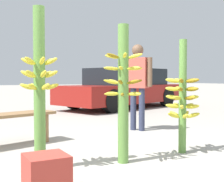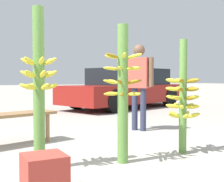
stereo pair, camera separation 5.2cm
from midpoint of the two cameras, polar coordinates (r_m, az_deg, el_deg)
name	(u,v)px [view 1 (the left image)]	position (r m, az deg, el deg)	size (l,w,h in m)	color
ground_plane	(131,169)	(3.34, 3.12, -14.12)	(80.00, 80.00, 0.00)	#9E998E
banana_stalk_left	(39,86)	(3.27, -13.57, 0.87)	(0.39, 0.40, 1.67)	#5B8C3D
banana_stalk_center	(123,90)	(3.46, 1.64, 0.15)	(0.46, 0.45, 1.54)	#5B8C3D
banana_stalk_right	(183,97)	(4.03, 12.43, -1.07)	(0.44, 0.44, 1.43)	#5B8C3D
vendor_person	(138,79)	(5.62, 4.44, 2.21)	(0.36, 0.54, 1.55)	#2D334C
market_bench	(2,119)	(4.55, -19.75, -4.82)	(1.55, 0.79, 0.45)	olive
parked_car	(124,88)	(9.99, 2.03, 0.46)	(4.73, 3.05, 1.25)	maroon
produce_crate	(46,175)	(2.66, -12.49, -14.77)	(0.33, 0.33, 0.33)	#B2382D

